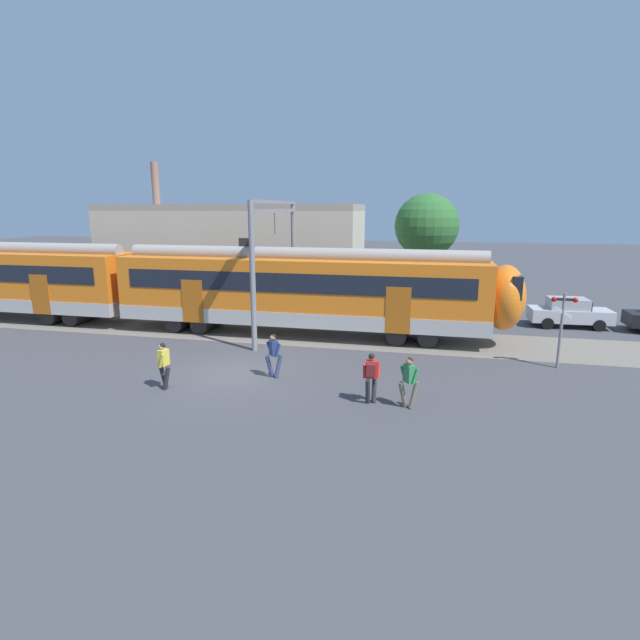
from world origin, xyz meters
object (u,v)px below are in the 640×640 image
at_px(pedestrian_red, 371,374).
at_px(pedestrian_green, 409,379).
at_px(commuter_train, 143,284).
at_px(parked_car_silver, 569,312).
at_px(pedestrian_navy, 274,352).
at_px(pedestrian_yellow, 164,362).
at_px(crossing_signal, 562,318).

relative_size(pedestrian_red, pedestrian_green, 1.00).
height_order(commuter_train, parked_car_silver, commuter_train).
bearing_deg(pedestrian_navy, pedestrian_yellow, -148.93).
relative_size(commuter_train, pedestrian_red, 22.83).
xyz_separation_m(parked_car_silver, crossing_signal, (-2.16, -7.69, 1.23)).
bearing_deg(pedestrian_green, pedestrian_red, 173.86).
distance_m(commuter_train, crossing_signal, 20.07).
bearing_deg(commuter_train, pedestrian_green, -30.02).
relative_size(pedestrian_yellow, crossing_signal, 0.56).
xyz_separation_m(pedestrian_navy, pedestrian_green, (5.03, -1.83, 0.00)).
distance_m(pedestrian_yellow, pedestrian_green, 8.36).
xyz_separation_m(pedestrian_yellow, pedestrian_navy, (3.33, 2.00, 0.00)).
bearing_deg(pedestrian_red, pedestrian_green, -6.14).
height_order(pedestrian_yellow, pedestrian_green, same).
xyz_separation_m(commuter_train, pedestrian_red, (13.14, -8.15, -1.26)).
xyz_separation_m(pedestrian_navy, pedestrian_red, (3.84, -1.70, 0.03)).
bearing_deg(parked_car_silver, pedestrian_green, -120.39).
height_order(pedestrian_navy, crossing_signal, crossing_signal).
relative_size(pedestrian_yellow, pedestrian_red, 1.00).
height_order(pedestrian_yellow, crossing_signal, crossing_signal).
distance_m(pedestrian_red, pedestrian_green, 1.20).
distance_m(commuter_train, pedestrian_yellow, 10.44).
height_order(pedestrian_green, parked_car_silver, pedestrian_green).
bearing_deg(crossing_signal, commuter_train, 171.73).
relative_size(commuter_train, crossing_signal, 12.68).
relative_size(pedestrian_red, parked_car_silver, 0.41).
distance_m(pedestrian_yellow, crossing_signal, 15.00).
height_order(pedestrian_navy, pedestrian_red, same).
distance_m(pedestrian_yellow, pedestrian_navy, 3.88).
xyz_separation_m(commuter_train, crossing_signal, (19.86, -2.89, -0.24)).
bearing_deg(commuter_train, pedestrian_yellow, -54.77).
xyz_separation_m(pedestrian_yellow, parked_car_silver, (16.04, 13.27, -0.18)).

